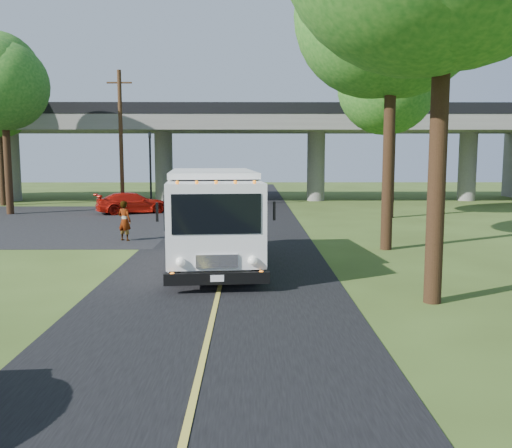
{
  "coord_description": "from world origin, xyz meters",
  "views": [
    {
      "loc": [
        0.9,
        -13.11,
        3.8
      ],
      "look_at": [
        1.04,
        4.35,
        1.6
      ],
      "focal_mm": 40.0,
      "sensor_mm": 36.0,
      "label": 1
    }
  ],
  "objects_px": {
    "traffic_signal": "(150,161)",
    "tree_right_far": "(398,72)",
    "step_van": "(213,215)",
    "utility_pole": "(121,140)",
    "red_sedan": "(133,203)",
    "pedestrian": "(125,221)",
    "tree_left_lot": "(6,83)",
    "tree_left_far": "(0,100)"
  },
  "relations": [
    {
      "from": "tree_left_lot",
      "to": "pedestrian",
      "type": "relative_size",
      "value": 6.01
    },
    {
      "from": "utility_pole",
      "to": "traffic_signal",
      "type": "bearing_deg",
      "value": 53.13
    },
    {
      "from": "tree_left_far",
      "to": "red_sedan",
      "type": "height_order",
      "value": "tree_left_far"
    },
    {
      "from": "tree_left_far",
      "to": "pedestrian",
      "type": "relative_size",
      "value": 5.66
    },
    {
      "from": "tree_left_far",
      "to": "red_sedan",
      "type": "xyz_separation_m",
      "value": [
        10.27,
        -5.39,
        -6.79
      ]
    },
    {
      "from": "traffic_signal",
      "to": "tree_left_far",
      "type": "height_order",
      "value": "tree_left_far"
    },
    {
      "from": "tree_left_lot",
      "to": "step_van",
      "type": "xyz_separation_m",
      "value": [
        13.42,
        -16.24,
        -6.17
      ]
    },
    {
      "from": "traffic_signal",
      "to": "tree_left_lot",
      "type": "height_order",
      "value": "tree_left_lot"
    },
    {
      "from": "red_sedan",
      "to": "pedestrian",
      "type": "distance_m",
      "value": 11.38
    },
    {
      "from": "tree_left_lot",
      "to": "red_sedan",
      "type": "relative_size",
      "value": 2.31
    },
    {
      "from": "tree_right_far",
      "to": "pedestrian",
      "type": "xyz_separation_m",
      "value": [
        -13.77,
        -8.59,
        -7.43
      ]
    },
    {
      "from": "utility_pole",
      "to": "red_sedan",
      "type": "xyz_separation_m",
      "value": [
        0.97,
        -1.56,
        -3.94
      ]
    },
    {
      "from": "traffic_signal",
      "to": "tree_right_far",
      "type": "bearing_deg",
      "value": -22.07
    },
    {
      "from": "tree_left_lot",
      "to": "step_van",
      "type": "distance_m",
      "value": 21.96
    },
    {
      "from": "traffic_signal",
      "to": "pedestrian",
      "type": "relative_size",
      "value": 2.98
    },
    {
      "from": "tree_right_far",
      "to": "red_sedan",
      "type": "height_order",
      "value": "tree_right_far"
    },
    {
      "from": "tree_right_far",
      "to": "tree_left_lot",
      "type": "relative_size",
      "value": 1.05
    },
    {
      "from": "utility_pole",
      "to": "tree_left_lot",
      "type": "bearing_deg",
      "value": -161.03
    },
    {
      "from": "pedestrian",
      "to": "traffic_signal",
      "type": "bearing_deg",
      "value": -57.58
    },
    {
      "from": "pedestrian",
      "to": "tree_left_far",
      "type": "bearing_deg",
      "value": -26.75
    },
    {
      "from": "traffic_signal",
      "to": "tree_right_far",
      "type": "relative_size",
      "value": 0.47
    },
    {
      "from": "red_sedan",
      "to": "tree_right_far",
      "type": "bearing_deg",
      "value": -122.52
    },
    {
      "from": "tree_left_far",
      "to": "red_sedan",
      "type": "relative_size",
      "value": 2.18
    },
    {
      "from": "tree_right_far",
      "to": "step_van",
      "type": "bearing_deg",
      "value": -123.92
    },
    {
      "from": "utility_pole",
      "to": "tree_right_far",
      "type": "bearing_deg",
      "value": -14.0
    },
    {
      "from": "traffic_signal",
      "to": "tree_left_lot",
      "type": "distance_m",
      "value": 10.01
    },
    {
      "from": "utility_pole",
      "to": "pedestrian",
      "type": "bearing_deg",
      "value": -77.03
    },
    {
      "from": "utility_pole",
      "to": "red_sedan",
      "type": "distance_m",
      "value": 4.34
    },
    {
      "from": "utility_pole",
      "to": "tree_left_lot",
      "type": "relative_size",
      "value": 0.86
    },
    {
      "from": "utility_pole",
      "to": "step_van",
      "type": "bearing_deg",
      "value": -68.84
    },
    {
      "from": "traffic_signal",
      "to": "step_van",
      "type": "xyz_separation_m",
      "value": [
        5.63,
        -20.41,
        -1.47
      ]
    },
    {
      "from": "tree_right_far",
      "to": "tree_left_far",
      "type": "relative_size",
      "value": 1.11
    },
    {
      "from": "tree_left_lot",
      "to": "step_van",
      "type": "bearing_deg",
      "value": -50.44
    },
    {
      "from": "utility_pole",
      "to": "tree_right_far",
      "type": "height_order",
      "value": "tree_right_far"
    },
    {
      "from": "tree_right_far",
      "to": "red_sedan",
      "type": "xyz_separation_m",
      "value": [
        -15.73,
        2.61,
        -7.64
      ]
    },
    {
      "from": "tree_right_far",
      "to": "tree_left_lot",
      "type": "bearing_deg",
      "value": 175.03
    },
    {
      "from": "traffic_signal",
      "to": "red_sedan",
      "type": "height_order",
      "value": "traffic_signal"
    },
    {
      "from": "tree_left_far",
      "to": "step_van",
      "type": "bearing_deg",
      "value": -53.57
    },
    {
      "from": "traffic_signal",
      "to": "utility_pole",
      "type": "height_order",
      "value": "utility_pole"
    },
    {
      "from": "step_van",
      "to": "traffic_signal",
      "type": "bearing_deg",
      "value": 100.05
    },
    {
      "from": "step_van",
      "to": "red_sedan",
      "type": "bearing_deg",
      "value": 104.7
    },
    {
      "from": "red_sedan",
      "to": "pedestrian",
      "type": "bearing_deg",
      "value": 166.85
    }
  ]
}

